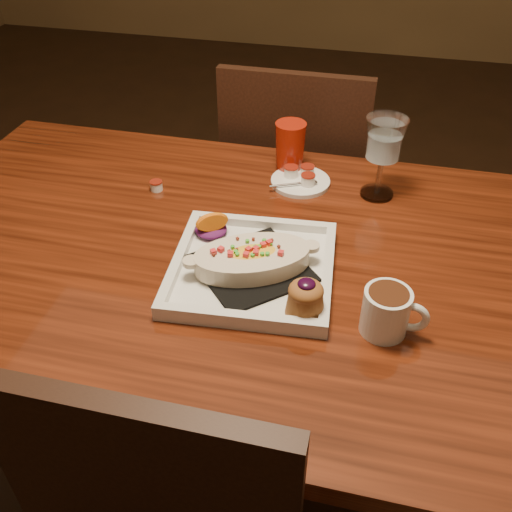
% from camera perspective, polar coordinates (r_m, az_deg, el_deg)
% --- Properties ---
extents(floor, '(7.00, 7.00, 0.00)m').
position_cam_1_polar(floor, '(1.69, -0.79, -20.23)').
color(floor, black).
rests_on(floor, ground).
extents(table, '(1.50, 0.90, 0.75)m').
position_cam_1_polar(table, '(1.19, -1.06, -3.54)').
color(table, maroon).
rests_on(table, floor).
extents(chair_far, '(0.42, 0.42, 0.93)m').
position_cam_1_polar(chair_far, '(1.77, 4.07, 6.24)').
color(chair_far, black).
rests_on(chair_far, floor).
extents(plate, '(0.32, 0.32, 0.08)m').
position_cam_1_polar(plate, '(1.05, 0.02, -1.04)').
color(plate, white).
rests_on(plate, table).
extents(coffee_mug, '(0.11, 0.08, 0.08)m').
position_cam_1_polar(coffee_mug, '(0.96, 13.02, -5.33)').
color(coffee_mug, white).
rests_on(coffee_mug, table).
extents(goblet, '(0.09, 0.09, 0.19)m').
position_cam_1_polar(goblet, '(1.27, 12.70, 10.93)').
color(goblet, silver).
rests_on(goblet, table).
extents(saucer, '(0.14, 0.14, 0.09)m').
position_cam_1_polar(saucer, '(1.34, 4.45, 7.63)').
color(saucer, white).
rests_on(saucer, table).
extents(creamer_loose, '(0.03, 0.03, 0.02)m').
position_cam_1_polar(creamer_loose, '(1.33, -9.94, 6.96)').
color(creamer_loose, white).
rests_on(creamer_loose, table).
extents(red_tumbler, '(0.07, 0.07, 0.12)m').
position_cam_1_polar(red_tumbler, '(1.37, 3.43, 10.79)').
color(red_tumbler, '#A81C0C').
rests_on(red_tumbler, table).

